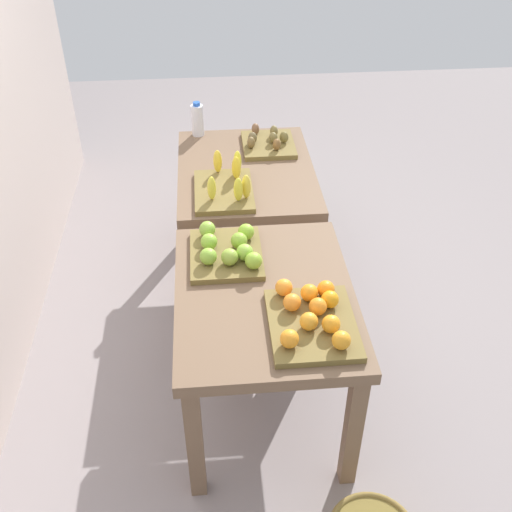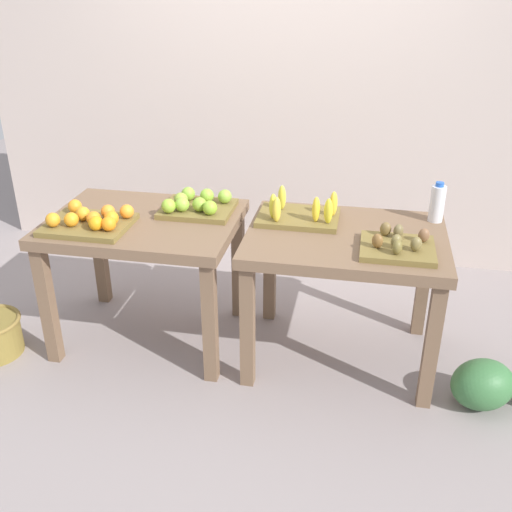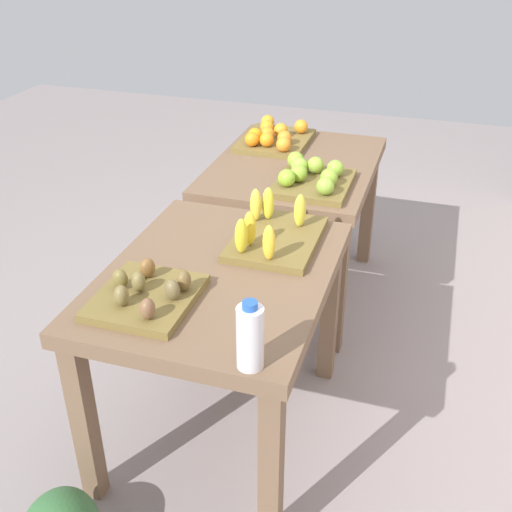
# 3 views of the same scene
# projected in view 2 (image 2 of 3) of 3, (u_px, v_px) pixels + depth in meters

# --- Properties ---
(ground_plane) EXTENTS (8.00, 8.00, 0.00)m
(ground_plane) POSITION_uv_depth(u_px,v_px,m) (243.00, 344.00, 3.54)
(ground_plane) COLOR gray
(back_wall) EXTENTS (4.40, 0.12, 3.00)m
(back_wall) POSITION_uv_depth(u_px,v_px,m) (282.00, 51.00, 4.07)
(back_wall) COLOR beige
(back_wall) RESTS_ON ground_plane
(display_table_left) EXTENTS (1.04, 0.80, 0.77)m
(display_table_left) POSITION_uv_depth(u_px,v_px,m) (145.00, 237.00, 3.35)
(display_table_left) COLOR brown
(display_table_left) RESTS_ON ground_plane
(display_table_right) EXTENTS (1.04, 0.80, 0.77)m
(display_table_right) POSITION_uv_depth(u_px,v_px,m) (345.00, 254.00, 3.16)
(display_table_right) COLOR brown
(display_table_right) RESTS_ON ground_plane
(orange_bin) EXTENTS (0.44, 0.36, 0.11)m
(orange_bin) POSITION_uv_depth(u_px,v_px,m) (90.00, 221.00, 3.16)
(orange_bin) COLOR brown
(orange_bin) RESTS_ON display_table_left
(apple_bin) EXTENTS (0.40, 0.34, 0.11)m
(apple_bin) POSITION_uv_depth(u_px,v_px,m) (197.00, 205.00, 3.37)
(apple_bin) COLOR brown
(apple_bin) RESTS_ON display_table_left
(banana_crate) EXTENTS (0.44, 0.32, 0.17)m
(banana_crate) POSITION_uv_depth(u_px,v_px,m) (299.00, 214.00, 3.25)
(banana_crate) COLOR brown
(banana_crate) RESTS_ON display_table_right
(kiwi_bin) EXTENTS (0.36, 0.32, 0.10)m
(kiwi_bin) POSITION_uv_depth(u_px,v_px,m) (398.00, 246.00, 2.91)
(kiwi_bin) COLOR brown
(kiwi_bin) RESTS_ON display_table_right
(water_bottle) EXTENTS (0.08, 0.08, 0.22)m
(water_bottle) POSITION_uv_depth(u_px,v_px,m) (437.00, 203.00, 3.22)
(water_bottle) COLOR silver
(water_bottle) RESTS_ON display_table_right
(watermelon_pile) EXTENTS (0.67, 0.39, 0.26)m
(watermelon_pile) POSITION_uv_depth(u_px,v_px,m) (509.00, 384.00, 3.01)
(watermelon_pile) COLOR #2C7434
(watermelon_pile) RESTS_ON ground_plane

